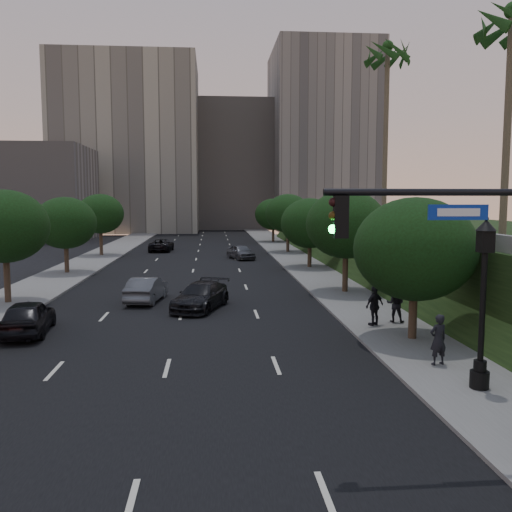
{
  "coord_description": "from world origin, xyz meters",
  "views": [
    {
      "loc": [
        1.69,
        -14.36,
        6.15
      ],
      "look_at": [
        3.64,
        9.76,
        3.6
      ],
      "focal_mm": 38.0,
      "sensor_mm": 36.0,
      "label": 1
    }
  ],
  "objects": [
    {
      "name": "palm_far",
      "position": [
        16.0,
        30.0,
        17.64
      ],
      "size": [
        3.2,
        3.2,
        15.5
      ],
      "color": "#4C4233",
      "rests_on": "embankment"
    },
    {
      "name": "traffic_signal_mast",
      "position": [
        8.46,
        -2.48,
        3.67
      ],
      "size": [
        5.68,
        0.56,
        7.0
      ],
      "color": "black",
      "rests_on": "ground"
    },
    {
      "name": "sedan_mid_left",
      "position": [
        -2.28,
        18.13,
        0.76
      ],
      "size": [
        2.23,
        4.78,
        1.52
      ],
      "primitive_type": "imported",
      "rotation": [
        0.0,
        0.0,
        3.0
      ],
      "color": "#4D4F53",
      "rests_on": "ground"
    },
    {
      "name": "sedan_near_right",
      "position": [
        1.01,
        15.65,
        0.75
      ],
      "size": [
        3.69,
        5.56,
        1.5
      ],
      "primitive_type": "imported",
      "rotation": [
        0.0,
        0.0,
        -0.34
      ],
      "color": "black",
      "rests_on": "ground"
    },
    {
      "name": "office_block_mid",
      "position": [
        6.0,
        102.0,
        13.0
      ],
      "size": [
        22.0,
        18.0,
        26.0
      ],
      "primitive_type": "cube",
      "color": "gray",
      "rests_on": "ground"
    },
    {
      "name": "road_surface",
      "position": [
        0.0,
        30.0,
        0.01
      ],
      "size": [
        16.0,
        140.0,
        0.02
      ],
      "primitive_type": "cube",
      "color": "black",
      "rests_on": "ground"
    },
    {
      "name": "embankment",
      "position": [
        22.0,
        28.0,
        2.0
      ],
      "size": [
        18.0,
        90.0,
        4.0
      ],
      "primitive_type": "cube",
      "color": "black",
      "rests_on": "ground"
    },
    {
      "name": "street_lamp",
      "position": [
        10.14,
        1.74,
        2.63
      ],
      "size": [
        0.64,
        0.64,
        5.62
      ],
      "color": "black",
      "rests_on": "ground"
    },
    {
      "name": "sidewalk_left",
      "position": [
        -10.25,
        30.0,
        0.07
      ],
      "size": [
        4.5,
        140.0,
        0.15
      ],
      "primitive_type": "cube",
      "color": "slate",
      "rests_on": "ground"
    },
    {
      "name": "tree_left_b",
      "position": [
        -10.3,
        18.0,
        4.58
      ],
      "size": [
        5.0,
        5.0,
        6.71
      ],
      "color": "#38281C",
      "rests_on": "ground"
    },
    {
      "name": "palm_mid",
      "position": [
        17.5,
        14.0,
        15.32
      ],
      "size": [
        3.2,
        3.2,
        13.0
      ],
      "color": "#4C4233",
      "rests_on": "embankment"
    },
    {
      "name": "pedestrian_b",
      "position": [
        10.6,
        11.08,
        1.06
      ],
      "size": [
        1.08,
        0.98,
        1.81
      ],
      "primitive_type": "imported",
      "rotation": [
        0.0,
        0.0,
        2.73
      ],
      "color": "black",
      "rests_on": "sidewalk_right"
    },
    {
      "name": "tree_left_d",
      "position": [
        -10.3,
        45.0,
        4.58
      ],
      "size": [
        5.0,
        5.0,
        6.71
      ],
      "color": "#38281C",
      "rests_on": "ground"
    },
    {
      "name": "office_block_right",
      "position": [
        24.0,
        96.0,
        18.0
      ],
      "size": [
        20.0,
        22.0,
        36.0
      ],
      "primitive_type": "cube",
      "color": "gray",
      "rests_on": "ground"
    },
    {
      "name": "tree_left_c",
      "position": [
        -10.3,
        31.0,
        4.21
      ],
      "size": [
        5.0,
        5.0,
        6.34
      ],
      "color": "#38281C",
      "rests_on": "ground"
    },
    {
      "name": "sedan_far_right",
      "position": [
        4.57,
        40.82,
        0.77
      ],
      "size": [
        3.17,
        4.86,
        1.54
      ],
      "primitive_type": "imported",
      "rotation": [
        0.0,
        0.0,
        0.33
      ],
      "color": "#4E5055",
      "rests_on": "ground"
    },
    {
      "name": "office_block_filler",
      "position": [
        -26.0,
        70.0,
        7.0
      ],
      "size": [
        18.0,
        16.0,
        14.0
      ],
      "primitive_type": "cube",
      "color": "gray",
      "rests_on": "ground"
    },
    {
      "name": "tree_right_c",
      "position": [
        10.3,
        33.0,
        4.02
      ],
      "size": [
        5.2,
        5.2,
        6.24
      ],
      "color": "#38281C",
      "rests_on": "ground"
    },
    {
      "name": "pedestrian_a",
      "position": [
        9.82,
        4.23,
        1.08
      ],
      "size": [
        0.77,
        0.6,
        1.87
      ],
      "primitive_type": "imported",
      "rotation": [
        0.0,
        0.0,
        3.38
      ],
      "color": "black",
      "rests_on": "sidewalk_right"
    },
    {
      "name": "office_block_left",
      "position": [
        -14.0,
        92.0,
        16.0
      ],
      "size": [
        26.0,
        20.0,
        32.0
      ],
      "primitive_type": "cube",
      "color": "gray",
      "rests_on": "ground"
    },
    {
      "name": "tree_right_d",
      "position": [
        10.3,
        47.0,
        4.52
      ],
      "size": [
        5.2,
        5.2,
        6.74
      ],
      "color": "#38281C",
      "rests_on": "ground"
    },
    {
      "name": "sidewalk_right",
      "position": [
        10.25,
        30.0,
        0.07
      ],
      "size": [
        4.5,
        140.0,
        0.15
      ],
      "primitive_type": "cube",
      "color": "slate",
      "rests_on": "ground"
    },
    {
      "name": "tree_right_e",
      "position": [
        10.3,
        62.0,
        4.02
      ],
      "size": [
        5.2,
        5.2,
        6.24
      ],
      "color": "#38281C",
      "rests_on": "ground"
    },
    {
      "name": "sedan_near_left",
      "position": [
        -6.73,
        10.64,
        0.8
      ],
      "size": [
        2.41,
        4.88,
        1.6
      ],
      "primitive_type": "imported",
      "rotation": [
        0.0,
        0.0,
        3.25
      ],
      "color": "black",
      "rests_on": "ground"
    },
    {
      "name": "ground",
      "position": [
        0.0,
        0.0,
        0.0
      ],
      "size": [
        160.0,
        160.0,
        0.0
      ],
      "primitive_type": "plane",
      "color": "black",
      "rests_on": "ground"
    },
    {
      "name": "tree_right_b",
      "position": [
        10.3,
        20.0,
        4.52
      ],
      "size": [
        5.2,
        5.2,
        6.74
      ],
      "color": "#38281C",
      "rests_on": "ground"
    },
    {
      "name": "parapet_wall",
      "position": [
        13.5,
        28.0,
        4.35
      ],
      "size": [
        0.35,
        90.0,
        0.7
      ],
      "primitive_type": "cube",
      "color": "slate",
      "rests_on": "embankment"
    },
    {
      "name": "pedestrian_c",
      "position": [
        9.36,
        10.46,
        1.1
      ],
      "size": [
        1.19,
        0.98,
        1.9
      ],
      "primitive_type": "imported",
      "rotation": [
        0.0,
        0.0,
        3.69
      ],
      "color": "black",
      "rests_on": "sidewalk_right"
    },
    {
      "name": "tree_right_a",
      "position": [
        10.3,
        8.0,
        4.02
      ],
      "size": [
        5.2,
        5.2,
        6.24
      ],
      "color": "#38281C",
      "rests_on": "ground"
    },
    {
      "name": "sedan_far_left",
      "position": [
        -4.33,
        50.07,
        0.74
      ],
      "size": [
        2.74,
        5.45,
        1.48
      ],
      "primitive_type": "imported",
      "rotation": [
        0.0,
        0.0,
        3.09
      ],
      "color": "black",
      "rests_on": "ground"
    }
  ]
}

